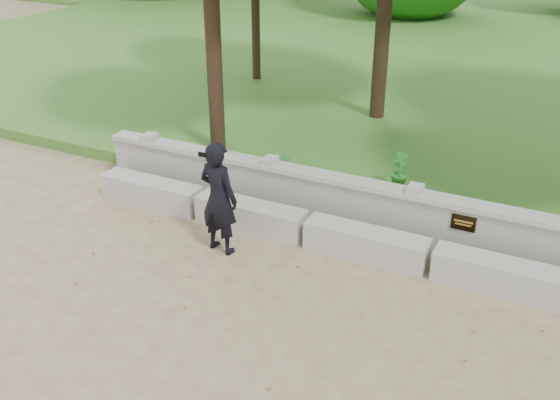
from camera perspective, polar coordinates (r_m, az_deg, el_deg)
The scene contains 7 objects.
ground at distance 7.98m, azimuth 10.02°, elevation -13.23°, with size 80.00×80.00×0.00m, color tan.
lawn at distance 20.64m, azimuth 21.99°, elevation 10.96°, with size 40.00×22.00×0.25m, color #396F20.
concrete_bench at distance 9.37m, azimuth 13.63°, elevation -5.27°, with size 11.90×0.45×0.45m.
parapet_wall at distance 9.85m, azimuth 14.77°, elevation -2.12°, with size 12.50×0.35×0.90m.
man_main at distance 9.39m, azimuth -5.63°, elevation 0.17°, with size 0.71×0.64×1.79m.
shrub_a at distance 11.29m, azimuth 0.37°, elevation 3.00°, with size 0.30×0.20×0.56m, color #297728.
shrub_b at distance 11.18m, azimuth 10.77°, elevation 2.59°, with size 0.37×0.30×0.68m, color #297728.
Camera 1 is at (1.47, -5.99, 5.07)m, focal length 40.00 mm.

